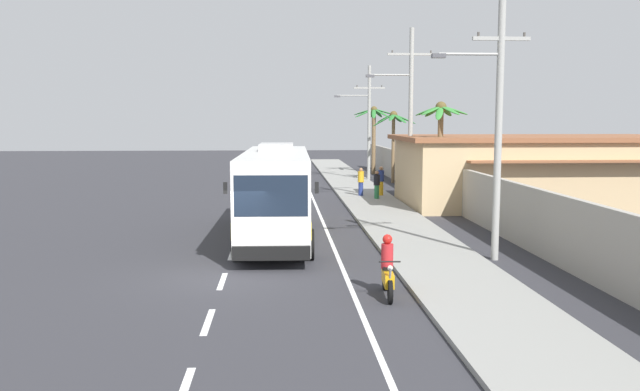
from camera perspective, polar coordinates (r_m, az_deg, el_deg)
ground_plane at (r=20.15m, az=-8.27°, el=-6.84°), size 160.00×160.00×0.00m
sidewalk_kerb at (r=30.32m, az=6.24°, el=-2.14°), size 3.20×90.00×0.14m
lane_markings at (r=34.71m, az=-2.56°, el=-1.10°), size 3.79×71.25×0.01m
boundary_wall at (r=34.88m, az=11.32°, el=0.70°), size 0.24×60.00×2.29m
coach_bus_foreground at (r=25.68m, az=-3.83°, el=0.46°), size 3.02×11.39×3.68m
motorcycle_beside_bus at (r=17.61m, az=5.87°, el=-6.56°), size 0.56×1.96×1.63m
pedestrian_near_kerb at (r=39.46m, az=5.31°, el=1.34°), size 0.36×0.36×1.73m
pedestrian_midwalk at (r=37.80m, az=4.94°, el=0.99°), size 0.36×0.36×1.59m
pedestrian_far_walk at (r=39.23m, az=3.56°, el=1.25°), size 0.36×0.36×1.66m
utility_pole_nearest at (r=22.32m, az=15.03°, el=6.50°), size 3.20×0.24×8.88m
utility_pole_mid at (r=35.96m, az=7.73°, el=7.22°), size 3.74×0.24×9.49m
utility_pole_far at (r=49.82m, az=4.16°, el=6.55°), size 3.79×0.24×8.65m
palm_nearest at (r=34.06m, az=10.38°, el=5.60°), size 2.65×2.62×5.56m
palm_second at (r=56.22m, az=4.68°, el=6.04°), size 3.64×3.50×5.76m
palm_third at (r=48.64m, az=6.39°, el=5.86°), size 3.21×3.24×5.27m
roadside_building at (r=37.65m, az=18.23°, el=2.08°), size 15.04×8.59×3.78m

